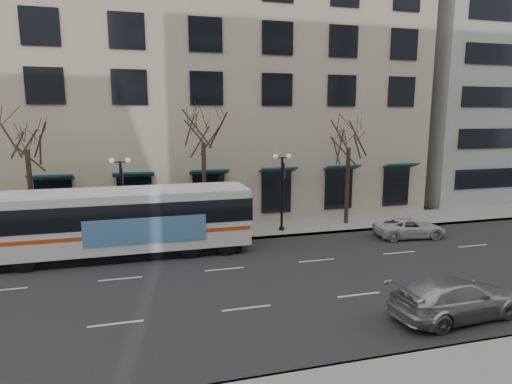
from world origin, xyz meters
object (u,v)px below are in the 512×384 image
object	(u,v)px
tree_far_left	(25,132)
tree_far_mid	(203,127)
lamp_post_left	(122,196)
city_bus	(126,220)
silver_car	(456,297)
lamp_post_right	(282,188)
white_pickup	(410,228)
tree_far_right	(349,134)

from	to	relation	value
tree_far_left	tree_far_mid	world-z (taller)	tree_far_mid
lamp_post_left	city_bus	world-z (taller)	lamp_post_left
tree_far_left	silver_car	world-z (taller)	tree_far_left
lamp_post_right	city_bus	world-z (taller)	lamp_post_right
lamp_post_left	silver_car	xyz separation A→B (m)	(12.56, -13.27, -2.17)
lamp_post_right	white_pickup	distance (m)	8.48
tree_far_mid	tree_far_right	xyz separation A→B (m)	(10.00, -0.00, -0.48)
tree_far_mid	lamp_post_right	size ratio (longest dim) A/B	1.64
tree_far_mid	white_pickup	distance (m)	14.50
lamp_post_right	silver_car	world-z (taller)	lamp_post_right
city_bus	silver_car	world-z (taller)	city_bus
tree_far_right	tree_far_left	bearing A→B (deg)	180.00
lamp_post_left	silver_car	world-z (taller)	lamp_post_left
city_bus	white_pickup	bearing A→B (deg)	-2.92
tree_far_right	white_pickup	size ratio (longest dim) A/B	1.82
tree_far_right	city_bus	xyz separation A→B (m)	(-14.76, -3.00, -4.40)
lamp_post_right	city_bus	distance (m)	10.10
tree_far_mid	lamp_post_left	size ratio (longest dim) A/B	1.64
silver_car	white_pickup	xyz separation A→B (m)	(4.91, 10.01, -0.16)
lamp_post_left	tree_far_mid	bearing A→B (deg)	6.85
tree_far_right	silver_car	bearing A→B (deg)	-99.94
tree_far_right	white_pickup	distance (m)	7.40
tree_far_left	white_pickup	size ratio (longest dim) A/B	1.88
tree_far_left	tree_far_mid	size ratio (longest dim) A/B	0.98
tree_far_right	city_bus	distance (m)	15.69
silver_car	white_pickup	world-z (taller)	silver_car
lamp_post_left	white_pickup	xyz separation A→B (m)	(17.47, -3.26, -2.33)
tree_far_mid	white_pickup	xyz separation A→B (m)	(12.48, -3.86, -6.29)
tree_far_left	city_bus	bearing A→B (deg)	-29.80
lamp_post_right	tree_far_left	bearing A→B (deg)	177.71
tree_far_left	lamp_post_left	bearing A→B (deg)	-6.83
tree_far_left	silver_car	size ratio (longest dim) A/B	1.56
tree_far_mid	city_bus	xyz separation A→B (m)	(-4.76, -3.00, -4.88)
white_pickup	tree_far_mid	bearing A→B (deg)	78.72
white_pickup	lamp_post_right	bearing A→B (deg)	72.33
tree_far_mid	lamp_post_left	world-z (taller)	tree_far_mid
tree_far_mid	lamp_post_left	xyz separation A→B (m)	(-4.99, -0.60, -3.96)
tree_far_left	lamp_post_left	size ratio (longest dim) A/B	1.60
tree_far_mid	silver_car	size ratio (longest dim) A/B	1.60
tree_far_right	lamp_post_left	world-z (taller)	tree_far_right
tree_far_right	lamp_post_left	size ratio (longest dim) A/B	1.55
silver_car	lamp_post_right	bearing A→B (deg)	5.90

